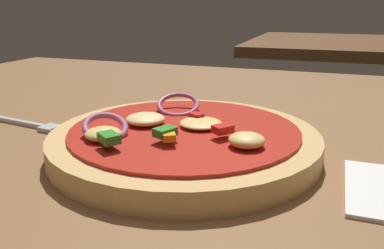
% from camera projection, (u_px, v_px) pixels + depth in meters
% --- Properties ---
extents(dining_table, '(1.13, 0.99, 0.03)m').
position_uv_depth(dining_table, '(166.00, 170.00, 0.36)').
color(dining_table, brown).
rests_on(dining_table, ground).
extents(pizza, '(0.24, 0.24, 0.04)m').
position_uv_depth(pizza, '(184.00, 139.00, 0.36)').
color(pizza, tan).
rests_on(pizza, dining_table).
extents(fork, '(0.18, 0.04, 0.01)m').
position_uv_depth(fork, '(28.00, 124.00, 0.43)').
color(fork, silver).
rests_on(fork, dining_table).
extents(background_table, '(0.60, 0.67, 0.03)m').
position_uv_depth(background_table, '(337.00, 45.00, 1.43)').
color(background_table, brown).
rests_on(background_table, ground).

